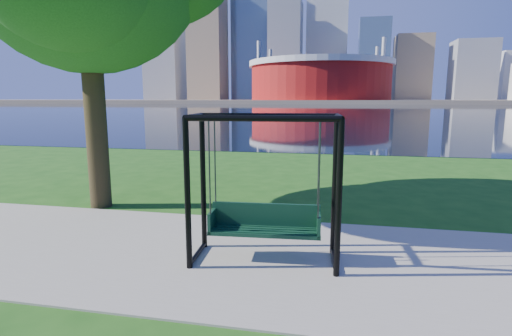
# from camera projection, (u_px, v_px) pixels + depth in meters

# --- Properties ---
(ground) EXTENTS (900.00, 900.00, 0.00)m
(ground) POSITION_uv_depth(u_px,v_px,m) (264.00, 247.00, 6.81)
(ground) COLOR #1E5114
(ground) RESTS_ON ground
(path) EXTENTS (120.00, 4.00, 0.03)m
(path) POSITION_uv_depth(u_px,v_px,m) (258.00, 257.00, 6.33)
(path) COLOR #9E937F
(path) RESTS_ON ground
(river) EXTENTS (900.00, 180.00, 0.02)m
(river) POSITION_uv_depth(u_px,v_px,m) (334.00, 109.00, 105.27)
(river) COLOR black
(river) RESTS_ON ground
(far_bank) EXTENTS (900.00, 228.00, 2.00)m
(far_bank) POSITION_uv_depth(u_px,v_px,m) (337.00, 101.00, 302.01)
(far_bank) COLOR #937F60
(far_bank) RESTS_ON ground
(stadium) EXTENTS (83.00, 83.00, 32.00)m
(stadium) POSITION_uv_depth(u_px,v_px,m) (320.00, 79.00, 233.20)
(stadium) COLOR maroon
(stadium) RESTS_ON far_bank
(skyline) EXTENTS (392.00, 66.00, 96.50)m
(skyline) POSITION_uv_depth(u_px,v_px,m) (333.00, 56.00, 309.84)
(skyline) COLOR gray
(skyline) RESTS_ON far_bank
(swing) EXTENTS (2.29, 1.12, 2.28)m
(swing) POSITION_uv_depth(u_px,v_px,m) (265.00, 192.00, 6.05)
(swing) COLOR black
(swing) RESTS_ON ground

